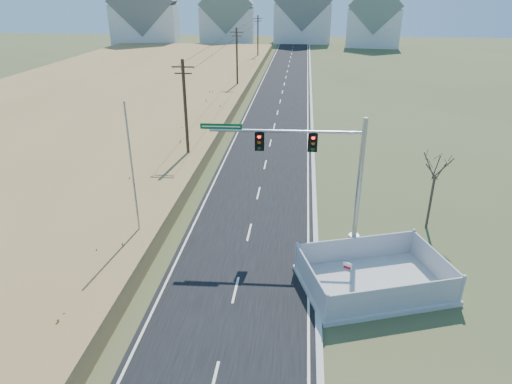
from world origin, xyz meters
name	(u,v)px	position (x,y,z in m)	size (l,w,h in m)	color
ground	(241,269)	(0.00, 0.00, 0.00)	(260.00, 260.00, 0.00)	#3C4D25
road	(284,87)	(0.00, 50.00, 0.03)	(8.00, 180.00, 0.06)	black
curb	(311,87)	(4.15, 50.00, 0.09)	(0.30, 180.00, 0.18)	#B2AFA8
reed_marsh	(108,93)	(-24.00, 40.00, 0.65)	(38.00, 110.00, 1.30)	olive
utility_pole_near	(186,113)	(-6.50, 15.00, 4.68)	(1.80, 0.26, 9.00)	#422D1E
utility_pole_mid	(237,60)	(-6.50, 45.00, 4.68)	(1.80, 0.26, 9.00)	#422D1E
utility_pole_far	(258,38)	(-6.50, 75.00, 4.68)	(1.80, 0.26, 9.00)	#422D1E
condo_nw	(145,14)	(-38.00, 100.00, 7.70)	(17.69, 13.38, 19.05)	silver
condo_nnw	(227,16)	(-18.00, 108.00, 6.94)	(14.93, 11.17, 17.03)	silver
condo_n	(303,13)	(2.00, 112.00, 7.61)	(15.27, 10.20, 18.54)	silver
condo_ne	(374,18)	(20.00, 104.00, 6.84)	(14.12, 10.51, 16.52)	silver
traffic_signal_mast	(328,167)	(4.61, 3.98, 4.63)	(9.55, 0.73, 7.60)	#9EA0A5
fence_enclosure	(373,282)	(7.00, -0.94, 0.31)	(8.31, 6.86, 1.64)	#B7B5AD
open_sign	(347,267)	(5.78, 0.22, 0.33)	(0.47, 0.27, 0.62)	white
flagpole	(135,194)	(-6.16, 1.55, 3.51)	(0.40, 0.40, 8.79)	#B7B5AD
bare_tree	(437,165)	(11.27, 5.93, 4.27)	(2.00, 2.00, 5.29)	#4C3F33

